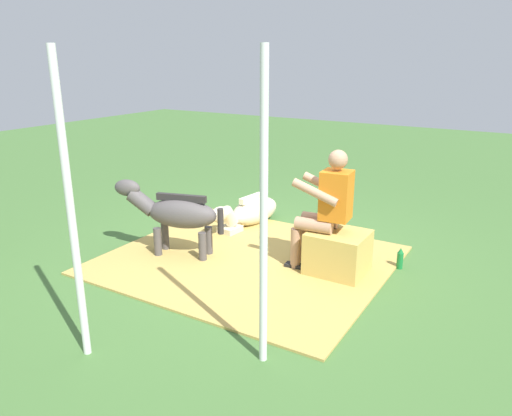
{
  "coord_description": "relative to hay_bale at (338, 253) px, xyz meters",
  "views": [
    {
      "loc": [
        -2.7,
        4.62,
        2.27
      ],
      "look_at": [
        0.11,
        -0.06,
        0.55
      ],
      "focal_mm": 34.1,
      "sensor_mm": 36.0,
      "label": 1
    }
  ],
  "objects": [
    {
      "name": "person_seated",
      "position": [
        0.16,
        0.01,
        0.51
      ],
      "size": [
        0.68,
        0.45,
        1.36
      ],
      "color": "tan",
      "rests_on": "ground"
    },
    {
      "name": "hay_patch",
      "position": [
        1.01,
        0.21,
        -0.23
      ],
      "size": [
        3.07,
        2.71,
        0.02
      ],
      "primitive_type": "cube",
      "color": "tan",
      "rests_on": "ground"
    },
    {
      "name": "tent_pole_mid",
      "position": [
        1.15,
        2.42,
        0.94
      ],
      "size": [
        0.06,
        0.06,
        2.35
      ],
      "primitive_type": "cylinder",
      "color": "silver",
      "rests_on": "ground"
    },
    {
      "name": "pony_standing",
      "position": [
        1.82,
        0.5,
        0.29
      ],
      "size": [
        1.32,
        0.57,
        0.89
      ],
      "color": "#4C4747",
      "rests_on": "ground"
    },
    {
      "name": "hay_bale",
      "position": [
        0.0,
        0.0,
        0.0
      ],
      "size": [
        0.61,
        0.54,
        0.48
      ],
      "primitive_type": "cube",
      "color": "tan",
      "rests_on": "ground"
    },
    {
      "name": "tent_pole_left",
      "position": [
        -0.1,
        1.77,
        0.94
      ],
      "size": [
        0.06,
        0.06,
        2.35
      ],
      "primitive_type": "cylinder",
      "color": "silver",
      "rests_on": "ground"
    },
    {
      "name": "soda_bottle",
      "position": [
        -0.55,
        -0.48,
        -0.12
      ],
      "size": [
        0.07,
        0.07,
        0.24
      ],
      "color": "#197233",
      "rests_on": "ground"
    },
    {
      "name": "ground_plane",
      "position": [
        0.97,
        -0.02,
        -0.24
      ],
      "size": [
        24.0,
        24.0,
        0.0
      ],
      "primitive_type": "plane",
      "color": "#426B33"
    },
    {
      "name": "pony_lying",
      "position": [
        1.64,
        -0.87,
        -0.05
      ],
      "size": [
        0.5,
        1.35,
        0.42
      ],
      "color": "beige",
      "rests_on": "ground"
    }
  ]
}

